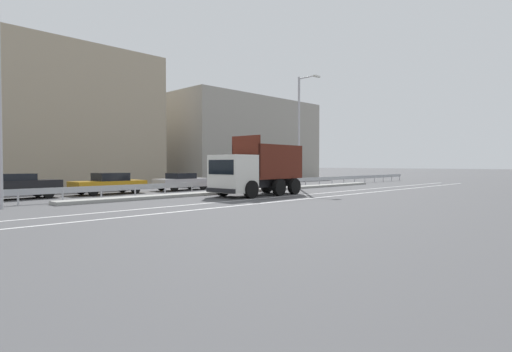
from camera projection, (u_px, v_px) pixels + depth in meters
ground_plane at (275, 192)px, 28.30m from camera, size 320.00×320.00×0.00m
lane_strip_0 at (280, 197)px, 24.17m from camera, size 52.15×0.16×0.01m
lane_strip_1 at (306, 199)px, 22.77m from camera, size 52.15×0.16×0.01m
median_island at (260, 190)px, 29.35m from camera, size 28.68×1.10×0.18m
median_guardrail at (247, 183)px, 30.31m from camera, size 52.15×0.09×0.78m
dump_truck at (249, 175)px, 24.77m from camera, size 6.67×2.94×3.74m
median_road_sign at (265, 175)px, 29.67m from camera, size 0.72×0.16×2.19m
street_lamp_0 at (0, 90)px, 17.34m from camera, size 0.70×2.42×9.37m
street_lamp_1 at (300, 127)px, 32.12m from camera, size 0.71×1.98×9.01m
parked_car_1 at (17, 186)px, 22.63m from camera, size 4.42×2.06×1.46m
parked_car_2 at (109, 183)px, 26.47m from camera, size 4.75×2.08×1.41m
parked_car_3 at (182, 181)px, 30.45m from camera, size 4.48×1.98×1.31m
parked_car_4 at (231, 179)px, 34.11m from camera, size 3.95×2.23×1.48m
parked_car_5 at (281, 177)px, 38.08m from camera, size 3.87×1.95×1.46m
background_building_0 at (45, 117)px, 38.04m from camera, size 20.21×10.45×13.00m
background_building_1 at (236, 140)px, 55.08m from camera, size 21.38×12.73×10.60m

